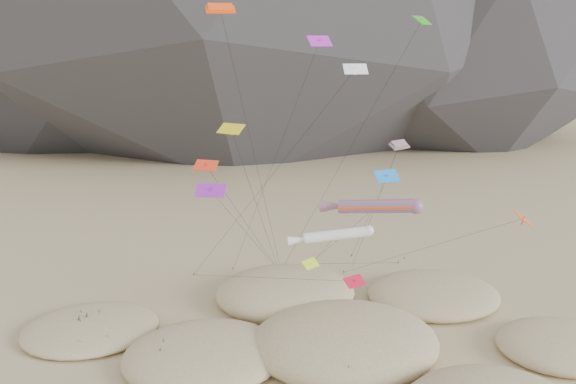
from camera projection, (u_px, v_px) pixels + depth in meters
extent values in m
ellipsoid|color=#CCB789|center=(204.00, 355.00, 45.40)|extent=(13.23, 11.24, 2.58)
ellipsoid|color=#CCB789|center=(345.00, 341.00, 46.79)|extent=(15.81, 13.44, 3.98)
ellipsoid|color=#CCB789|center=(560.00, 345.00, 46.90)|extent=(10.71, 9.10, 2.33)
ellipsoid|color=#CCB789|center=(285.00, 292.00, 55.91)|extent=(13.95, 11.86, 3.72)
ellipsoid|color=#CCB789|center=(433.00, 294.00, 56.19)|extent=(13.30, 11.30, 2.48)
ellipsoid|color=#CCB789|center=(91.00, 328.00, 49.92)|extent=(11.94, 10.15, 1.72)
ellipsoid|color=black|center=(173.00, 354.00, 45.10)|extent=(3.26, 2.79, 0.98)
ellipsoid|color=black|center=(218.00, 348.00, 46.21)|extent=(1.93, 1.65, 0.58)
ellipsoid|color=black|center=(370.00, 342.00, 46.31)|extent=(3.37, 2.89, 1.01)
ellipsoid|color=black|center=(393.00, 328.00, 48.75)|extent=(2.93, 2.51, 0.88)
ellipsoid|color=black|center=(361.00, 374.00, 42.22)|extent=(2.19, 1.87, 0.66)
ellipsoid|color=black|center=(544.00, 350.00, 46.07)|extent=(2.30, 1.97, 0.69)
ellipsoid|color=black|center=(282.00, 293.00, 55.49)|extent=(2.68, 2.29, 0.80)
ellipsoid|color=black|center=(318.00, 295.00, 55.29)|extent=(2.63, 2.25, 0.79)
ellipsoid|color=black|center=(440.00, 287.00, 57.54)|extent=(2.06, 1.76, 0.62)
ellipsoid|color=black|center=(438.00, 301.00, 54.53)|extent=(1.87, 1.60, 0.56)
ellipsoid|color=black|center=(87.00, 323.00, 50.63)|extent=(2.67, 2.28, 0.80)
ellipsoid|color=black|center=(93.00, 345.00, 47.24)|extent=(2.18, 1.86, 0.65)
cylinder|color=#3F2D1E|center=(279.00, 270.00, 63.01)|extent=(0.08, 0.08, 0.30)
cylinder|color=#3F2D1E|center=(280.00, 272.00, 62.51)|extent=(0.08, 0.08, 0.30)
cylinder|color=#3F2D1E|center=(344.00, 272.00, 62.61)|extent=(0.08, 0.08, 0.30)
cylinder|color=#3F2D1E|center=(352.00, 255.00, 67.32)|extent=(0.08, 0.08, 0.30)
cylinder|color=#3F2D1E|center=(398.00, 262.00, 65.31)|extent=(0.08, 0.08, 0.30)
cylinder|color=#3F2D1E|center=(233.00, 268.00, 63.50)|extent=(0.08, 0.08, 0.30)
cylinder|color=#3F2D1E|center=(404.00, 258.00, 66.54)|extent=(0.08, 0.08, 0.30)
cylinder|color=#3F2D1E|center=(194.00, 274.00, 62.00)|extent=(0.08, 0.08, 0.30)
cylinder|color=#FF511A|center=(377.00, 206.00, 44.98)|extent=(6.10, 3.82, 1.77)
sphere|color=#FF511A|center=(416.00, 207.00, 44.02)|extent=(1.19, 1.19, 1.19)
cone|color=#FF511A|center=(335.00, 206.00, 46.06)|extent=(2.75, 2.06, 1.27)
cylinder|color=black|center=(333.00, 244.00, 54.10)|extent=(3.05, 16.21, 12.32)
cylinder|color=silver|center=(336.00, 235.00, 47.83)|extent=(5.67, 1.00, 1.28)
sphere|color=silver|center=(368.00, 231.00, 48.14)|extent=(0.94, 0.94, 0.94)
cone|color=silver|center=(301.00, 240.00, 47.49)|extent=(2.31, 0.85, 0.96)
cylinder|color=black|center=(318.00, 257.00, 55.16)|extent=(0.43, 12.92, 9.15)
cube|color=#FF460D|center=(220.00, 9.00, 47.47)|extent=(2.55, 1.19, 0.74)
cube|color=#FF460D|center=(220.00, 7.00, 47.42)|extent=(2.16, 0.94, 0.72)
cylinder|color=black|center=(255.00, 156.00, 56.37)|extent=(6.39, 9.99, 27.67)
cube|color=#FE291A|center=(399.00, 146.00, 46.97)|extent=(2.06, 1.65, 0.55)
cube|color=#FE291A|center=(400.00, 144.00, 46.92)|extent=(1.72, 1.36, 0.54)
cylinder|color=black|center=(372.00, 216.00, 55.65)|extent=(0.14, 13.60, 16.65)
cube|color=#1B7FEB|center=(387.00, 176.00, 48.70)|extent=(2.31, 1.44, 0.91)
cube|color=#1B7FEB|center=(387.00, 178.00, 48.74)|extent=(0.31, 0.35, 0.72)
cylinder|color=black|center=(366.00, 222.00, 58.02)|extent=(1.52, 15.54, 13.71)
cube|color=yellow|center=(231.00, 129.00, 42.89)|extent=(2.25, 2.05, 0.67)
cube|color=yellow|center=(231.00, 131.00, 42.93)|extent=(0.29, 0.27, 0.69)
cylinder|color=black|center=(260.00, 213.00, 52.96)|extent=(5.83, 15.08, 18.60)
cube|color=purple|center=(210.00, 190.00, 45.66)|extent=(2.67, 1.83, 0.83)
cube|color=purple|center=(211.00, 192.00, 45.70)|extent=(0.33, 0.26, 0.85)
cylinder|color=black|center=(250.00, 237.00, 54.35)|extent=(7.53, 13.37, 13.33)
cube|color=white|center=(356.00, 69.00, 51.95)|extent=(2.28, 1.20, 0.92)
cube|color=white|center=(355.00, 71.00, 51.99)|extent=(0.28, 0.31, 0.75)
cylinder|color=black|center=(267.00, 181.00, 56.99)|extent=(15.87, 6.85, 22.52)
cube|color=#B621C2|center=(320.00, 41.00, 48.06)|extent=(2.26, 1.48, 0.91)
cube|color=#B621C2|center=(320.00, 43.00, 48.10)|extent=(0.32, 0.37, 0.68)
cylinder|color=black|center=(270.00, 171.00, 55.80)|extent=(7.44, 10.47, 25.04)
cube|color=red|center=(355.00, 281.00, 43.92)|extent=(1.91, 1.51, 0.60)
cube|color=red|center=(355.00, 283.00, 43.96)|extent=(0.25, 0.23, 0.59)
cylinder|color=black|center=(260.00, 277.00, 52.97)|extent=(12.86, 19.15, 6.91)
cube|color=#FE5B0D|center=(523.00, 219.00, 47.12)|extent=(1.78, 2.50, 0.84)
cube|color=#FE5B0D|center=(523.00, 220.00, 47.16)|extent=(0.31, 0.33, 0.77)
cylinder|color=black|center=(421.00, 249.00, 54.88)|extent=(11.36, 15.15, 10.65)
cube|color=green|center=(422.00, 20.00, 50.40)|extent=(2.29, 2.24, 0.80)
cube|color=green|center=(422.00, 22.00, 50.44)|extent=(0.35, 0.35, 0.72)
cylinder|color=black|center=(343.00, 160.00, 56.47)|extent=(12.04, 7.20, 26.83)
cube|color=red|center=(206.00, 165.00, 44.55)|extent=(2.14, 1.71, 0.68)
cube|color=red|center=(206.00, 167.00, 44.59)|extent=(0.29, 0.27, 0.65)
cylinder|color=black|center=(249.00, 227.00, 53.79)|extent=(7.82, 13.87, 15.54)
cube|color=#C0ED18|center=(311.00, 264.00, 46.70)|extent=(1.64, 1.46, 0.59)
cube|color=#C0ED18|center=(311.00, 265.00, 46.74)|extent=(0.25, 0.26, 0.50)
cylinder|color=black|center=(362.00, 263.00, 56.02)|extent=(13.58, 15.46, 7.15)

